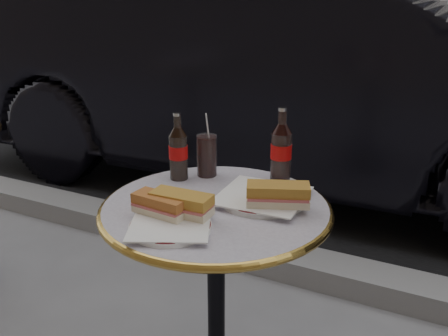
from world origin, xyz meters
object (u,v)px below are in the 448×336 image
at_px(bistro_table, 216,319).
at_px(plate_right, 262,198).
at_px(cola_glass, 207,155).
at_px(cola_bottle_right, 281,145).
at_px(cola_bottle_left, 178,146).
at_px(parked_car, 291,68).
at_px(plate_left, 170,227).

xyz_separation_m(bistro_table, plate_right, (0.10, 0.08, 0.37)).
bearing_deg(cola_glass, cola_bottle_right, 14.17).
relative_size(cola_bottle_left, cola_bottle_right, 0.91).
bearing_deg(parked_car, plate_right, -164.99).
bearing_deg(plate_left, cola_glass, 104.56).
distance_m(plate_left, cola_glass, 0.37).
relative_size(cola_bottle_right, parked_car, 0.05).
xyz_separation_m(cola_bottle_left, cola_bottle_right, (0.28, 0.12, 0.01)).
relative_size(plate_left, parked_car, 0.04).
distance_m(plate_right, parked_car, 2.10).
bearing_deg(plate_right, cola_bottle_right, 93.02).
relative_size(bistro_table, cola_bottle_right, 3.25).
distance_m(cola_bottle_right, cola_glass, 0.23).
relative_size(cola_bottle_left, cola_glass, 1.60).
bearing_deg(plate_left, bistro_table, 79.35).
height_order(bistro_table, cola_glass, cola_glass).
height_order(cola_glass, parked_car, parked_car).
bearing_deg(plate_left, plate_right, 62.13).
distance_m(plate_left, parked_car, 2.31).
xyz_separation_m(bistro_table, cola_glass, (-0.13, 0.18, 0.43)).
bearing_deg(cola_bottle_right, cola_glass, -165.83).
distance_m(plate_right, cola_bottle_right, 0.19).
relative_size(plate_right, cola_bottle_left, 1.16).
relative_size(plate_left, cola_bottle_left, 0.97).
bearing_deg(plate_left, cola_bottle_right, 73.08).
distance_m(cola_glass, parked_car, 1.94).
bearing_deg(cola_bottle_right, plate_right, -86.98).
relative_size(bistro_table, parked_car, 0.16).
height_order(plate_right, cola_glass, cola_glass).
height_order(plate_right, cola_bottle_right, cola_bottle_right).
xyz_separation_m(cola_glass, parked_car, (-0.39, 1.90, -0.03)).
height_order(bistro_table, cola_bottle_right, cola_bottle_right).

